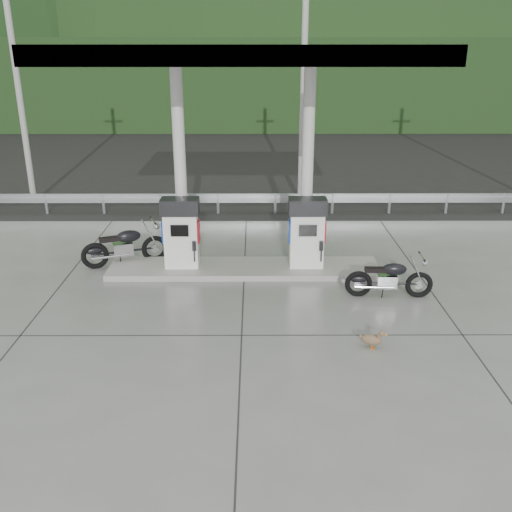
{
  "coord_description": "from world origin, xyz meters",
  "views": [
    {
      "loc": [
        0.25,
        -11.29,
        5.57
      ],
      "look_at": [
        0.3,
        1.0,
        1.0
      ],
      "focal_mm": 40.0,
      "sensor_mm": 36.0,
      "label": 1
    }
  ],
  "objects_px": {
    "duck": "(371,340)",
    "gas_pump_left": "(181,233)",
    "motorcycle_right": "(389,279)",
    "motorcycle_left": "(125,246)",
    "gas_pump_right": "(307,233)"
  },
  "relations": [
    {
      "from": "duck",
      "to": "motorcycle_right",
      "type": "bearing_deg",
      "value": 91.75
    },
    {
      "from": "gas_pump_left",
      "to": "motorcycle_left",
      "type": "xyz_separation_m",
      "value": [
        -1.58,
        0.51,
        -0.54
      ]
    },
    {
      "from": "motorcycle_left",
      "to": "motorcycle_right",
      "type": "bearing_deg",
      "value": -38.92
    },
    {
      "from": "gas_pump_right",
      "to": "duck",
      "type": "bearing_deg",
      "value": -77.03
    },
    {
      "from": "duck",
      "to": "gas_pump_left",
      "type": "bearing_deg",
      "value": 157.22
    },
    {
      "from": "motorcycle_left",
      "to": "duck",
      "type": "relative_size",
      "value": 4.44
    },
    {
      "from": "gas_pump_right",
      "to": "motorcycle_right",
      "type": "relative_size",
      "value": 0.95
    },
    {
      "from": "gas_pump_left",
      "to": "duck",
      "type": "bearing_deg",
      "value": -44.24
    },
    {
      "from": "gas_pump_right",
      "to": "duck",
      "type": "relative_size",
      "value": 3.72
    },
    {
      "from": "gas_pump_left",
      "to": "motorcycle_right",
      "type": "xyz_separation_m",
      "value": [
        4.99,
        -1.6,
        -0.6
      ]
    },
    {
      "from": "motorcycle_left",
      "to": "duck",
      "type": "bearing_deg",
      "value": -59.52
    },
    {
      "from": "gas_pump_left",
      "to": "motorcycle_right",
      "type": "distance_m",
      "value": 5.28
    },
    {
      "from": "gas_pump_right",
      "to": "motorcycle_left",
      "type": "relative_size",
      "value": 0.84
    },
    {
      "from": "motorcycle_left",
      "to": "duck",
      "type": "height_order",
      "value": "motorcycle_left"
    },
    {
      "from": "duck",
      "to": "motorcycle_left",
      "type": "bearing_deg",
      "value": 163.0
    }
  ]
}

